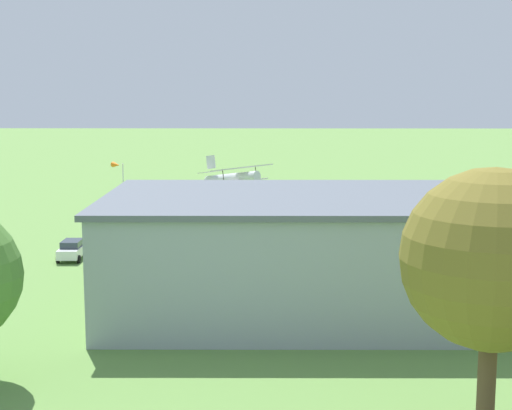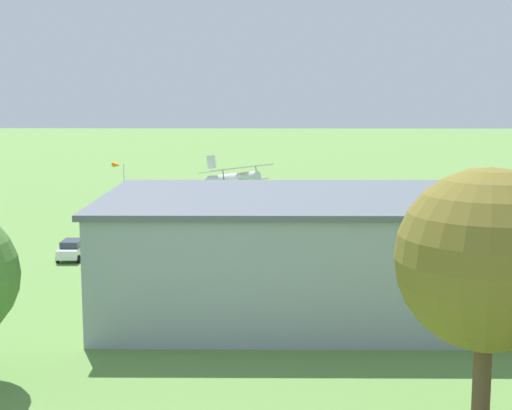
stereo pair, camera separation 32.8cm
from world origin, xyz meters
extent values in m
plane|color=#608C42|center=(0.00, 0.00, 0.00)|extent=(400.00, 400.00, 0.00)
cube|color=#99A3AD|center=(-4.04, 28.03, 3.49)|extent=(25.18, 15.55, 6.98)
cube|color=slate|center=(-4.04, 28.03, 7.16)|extent=(25.78, 16.15, 0.35)
cube|color=#384251|center=(-3.98, 20.29, 2.86)|extent=(8.77, 0.22, 5.73)
cylinder|color=silver|center=(2.06, 0.77, 5.18)|extent=(5.80, 5.16, 2.00)
cone|color=black|center=(-0.72, 3.13, 4.63)|extent=(1.07, 1.06, 0.81)
cube|color=silver|center=(1.47, 1.27, 4.91)|extent=(5.98, 6.63, 0.36)
cube|color=silver|center=(1.00, 1.67, 6.36)|extent=(5.98, 6.63, 0.36)
cube|color=silver|center=(4.23, -1.08, 6.63)|extent=(1.04, 0.91, 1.45)
cube|color=silver|center=(4.34, -1.18, 5.63)|extent=(2.37, 2.56, 0.21)
cylinder|color=black|center=(2.31, 1.80, 3.83)|extent=(0.58, 0.52, 0.64)
cylinder|color=black|center=(1.08, 0.35, 3.83)|extent=(0.58, 0.52, 0.64)
cylinder|color=#332D28|center=(2.76, 3.26, 5.63)|extent=(0.28, 0.26, 1.52)
cylinder|color=#332D28|center=(-0.29, -0.32, 5.63)|extent=(0.28, 0.26, 1.52)
cube|color=black|center=(-15.20, 12.84, 0.72)|extent=(2.24, 4.22, 0.80)
cube|color=#2D3842|center=(-15.20, 12.84, 1.39)|extent=(1.82, 2.43, 0.55)
cylinder|color=black|center=(-16.24, 14.09, 0.32)|extent=(0.29, 0.66, 0.64)
cylinder|color=black|center=(-14.47, 14.30, 0.32)|extent=(0.29, 0.66, 0.64)
cylinder|color=black|center=(-15.92, 11.37, 0.32)|extent=(0.29, 0.66, 0.64)
cylinder|color=black|center=(-14.15, 11.58, 0.32)|extent=(0.29, 0.66, 0.64)
cube|color=red|center=(6.92, 14.78, 0.67)|extent=(2.04, 4.64, 0.71)
cube|color=#2D3842|center=(6.92, 14.78, 1.33)|extent=(1.73, 2.63, 0.61)
cylinder|color=black|center=(5.94, 16.29, 0.32)|extent=(0.25, 0.65, 0.64)
cylinder|color=black|center=(7.76, 16.37, 0.32)|extent=(0.25, 0.65, 0.64)
cylinder|color=black|center=(6.08, 13.19, 0.32)|extent=(0.25, 0.65, 0.64)
cylinder|color=black|center=(7.91, 13.28, 0.32)|extent=(0.25, 0.65, 0.64)
cube|color=white|center=(14.63, 13.86, 0.69)|extent=(1.68, 3.93, 0.75)
cube|color=#2D3842|center=(14.63, 13.86, 1.34)|extent=(1.47, 2.21, 0.53)
cylinder|color=black|center=(13.79, 15.19, 0.32)|extent=(0.22, 0.64, 0.64)
cylinder|color=black|center=(15.46, 15.20, 0.32)|extent=(0.22, 0.64, 0.64)
cylinder|color=black|center=(13.81, 12.52, 0.32)|extent=(0.22, 0.64, 0.64)
cylinder|color=black|center=(15.47, 12.53, 0.32)|extent=(0.22, 0.64, 0.64)
cylinder|color=beige|center=(-2.58, 8.83, 0.43)|extent=(0.43, 0.43, 0.86)
cylinder|color=#33723F|center=(-2.58, 8.83, 1.16)|extent=(0.51, 0.51, 0.61)
sphere|color=brown|center=(-2.58, 8.83, 1.58)|extent=(0.23, 0.23, 0.23)
cylinder|color=beige|center=(-5.91, 10.34, 0.43)|extent=(0.38, 0.38, 0.86)
cylinder|color=#33723F|center=(-5.91, 10.34, 1.17)|extent=(0.46, 0.46, 0.61)
sphere|color=brown|center=(-5.91, 10.34, 1.59)|extent=(0.23, 0.23, 0.23)
cylinder|color=brown|center=(-9.51, 47.51, 2.80)|extent=(0.69, 0.69, 5.60)
sphere|color=olive|center=(-9.51, 47.51, 7.64)|extent=(6.81, 6.81, 6.81)
cylinder|color=silver|center=(14.12, -6.73, 2.97)|extent=(0.12, 0.12, 5.93)
cone|color=orange|center=(14.82, -6.73, 5.78)|extent=(1.33, 1.36, 0.60)
camera|label=1|loc=(-1.12, 75.08, 13.81)|focal=53.70mm
camera|label=2|loc=(-1.44, 75.08, 13.81)|focal=53.70mm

